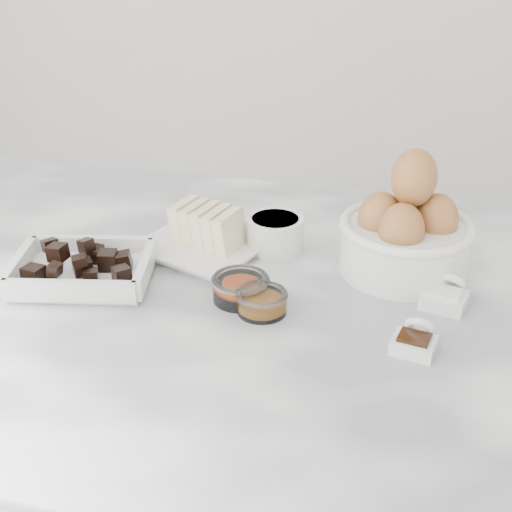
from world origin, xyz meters
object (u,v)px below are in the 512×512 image
Objects in this scene: vanilla_spoon at (415,340)px; butter_plate at (203,234)px; egg_bowl at (406,233)px; zest_bowl at (241,287)px; salt_spoon at (446,295)px; chocolate_dish at (82,266)px; honey_bowl at (262,302)px; sugar_ramekin at (275,232)px.

butter_plate is at bearing 150.12° from vanilla_spoon.
egg_bowl is at bearing 98.31° from vanilla_spoon.
zest_bowl is 0.26m from salt_spoon.
egg_bowl is at bearing 1.82° from butter_plate.
egg_bowl is 2.80× the size of vanilla_spoon.
chocolate_dish is 0.22m from zest_bowl.
zest_bowl reaches higher than honey_bowl.
salt_spoon is (0.35, -0.07, -0.01)m from butter_plate.
chocolate_dish is 1.00× the size of butter_plate.
egg_bowl is 2.44× the size of salt_spoon.
vanilla_spoon reaches higher than honey_bowl.
vanilla_spoon is (0.03, -0.19, -0.04)m from egg_bowl.
chocolate_dish is 1.14× the size of egg_bowl.
butter_plate reaches higher than salt_spoon.
sugar_ramekin is 1.28× the size of vanilla_spoon.
vanilla_spoon is (0.22, -0.21, -0.02)m from sugar_ramekin.
egg_bowl is at bearing 44.07° from honey_bowl.
salt_spoon is (0.48, 0.06, -0.01)m from chocolate_dish.
sugar_ramekin is at bearing 14.14° from butter_plate.
butter_plate is 2.77× the size of zest_bowl.
sugar_ramekin is 1.11× the size of zest_bowl.
egg_bowl is at bearing 34.32° from zest_bowl.
sugar_ramekin is 0.30m from vanilla_spoon.
salt_spoon is at bearing -53.80° from egg_bowl.
vanilla_spoon is 0.12m from salt_spoon.
egg_bowl is 0.20m from vanilla_spoon.
zest_bowl is at bearing 1.29° from chocolate_dish.
sugar_ramekin is (0.23, 0.16, 0.01)m from chocolate_dish.
honey_bowl is at bearing -4.04° from chocolate_dish.
honey_bowl is at bearing -135.93° from egg_bowl.
honey_bowl is at bearing 169.88° from vanilla_spoon.
honey_bowl is (0.13, -0.15, -0.01)m from butter_plate.
zest_bowl is at bearing -53.60° from butter_plate.
honey_bowl is at bearing -81.93° from sugar_ramekin.
butter_plate is at bearing 168.40° from salt_spoon.
zest_bowl is 0.23m from vanilla_spoon.
vanilla_spoon is (0.45, -0.05, -0.01)m from chocolate_dish.
salt_spoon reaches higher than zest_bowl.
zest_bowl is at bearing 146.15° from honey_bowl.
chocolate_dish reaches higher than zest_bowl.
zest_bowl is (-0.01, -0.15, -0.01)m from sugar_ramekin.
salt_spoon is at bearing 74.31° from vanilla_spoon.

